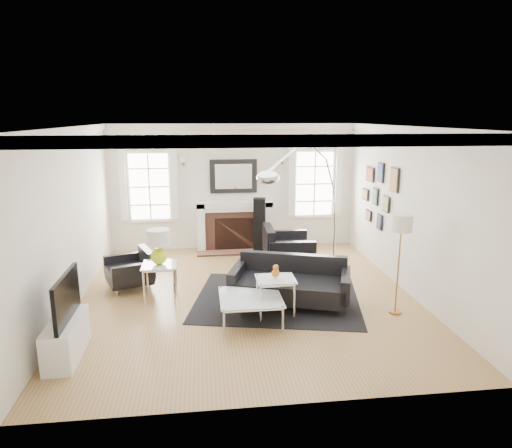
{
  "coord_description": "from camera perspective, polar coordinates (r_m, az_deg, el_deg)",
  "views": [
    {
      "loc": [
        -0.72,
        -7.16,
        2.97
      ],
      "look_at": [
        0.18,
        0.3,
        1.18
      ],
      "focal_mm": 32.0,
      "sensor_mm": 36.0,
      "label": 1
    }
  ],
  "objects": [
    {
      "name": "tv_unit",
      "position": [
        6.31,
        -22.61,
        -12.45
      ],
      "size": [
        0.35,
        1.0,
        1.09
      ],
      "color": "white",
      "rests_on": "floor"
    },
    {
      "name": "front_wall",
      "position": [
        4.5,
        2.74,
        -6.98
      ],
      "size": [
        5.5,
        0.04,
        2.8
      ],
      "primitive_type": "cube",
      "color": "beige",
      "rests_on": "floor"
    },
    {
      "name": "nesting_table",
      "position": [
        6.81,
        2.45,
        -7.79
      ],
      "size": [
        0.57,
        0.48,
        0.63
      ],
      "color": "silver",
      "rests_on": "floor"
    },
    {
      "name": "left_wall",
      "position": [
        7.61,
        -22.22,
        0.49
      ],
      "size": [
        0.04,
        6.0,
        2.8
      ],
      "primitive_type": "cube",
      "color": "beige",
      "rests_on": "floor"
    },
    {
      "name": "coffee_table",
      "position": [
        6.74,
        -0.7,
        -9.29
      ],
      "size": [
        0.9,
        0.9,
        0.4
      ],
      "color": "silver",
      "rests_on": "floor"
    },
    {
      "name": "armchair_right",
      "position": [
        9.09,
        3.68,
        -3.14
      ],
      "size": [
        0.95,
        1.05,
        0.69
      ],
      "color": "black",
      "rests_on": "floor"
    },
    {
      "name": "floor",
      "position": [
        7.78,
        -1.09,
        -9.01
      ],
      "size": [
        6.0,
        6.0,
        0.0
      ],
      "primitive_type": "plane",
      "color": "olive",
      "rests_on": "ground"
    },
    {
      "name": "gourd_lamp",
      "position": [
        7.52,
        -12.1,
        -2.51
      ],
      "size": [
        0.36,
        0.36,
        0.58
      ],
      "color": "#C6DB1B",
      "rests_on": "side_table_left"
    },
    {
      "name": "mantel_mirror",
      "position": [
        10.23,
        -2.83,
        5.97
      ],
      "size": [
        1.05,
        0.07,
        0.75
      ],
      "color": "black",
      "rests_on": "back_wall"
    },
    {
      "name": "sofa",
      "position": [
        7.43,
        4.34,
        -7.41
      ],
      "size": [
        2.04,
        1.39,
        0.61
      ],
      "color": "black",
      "rests_on": "floor"
    },
    {
      "name": "window_left",
      "position": [
        10.28,
        -13.19,
        4.6
      ],
      "size": [
        1.24,
        0.15,
        1.62
      ],
      "color": "white",
      "rests_on": "back_wall"
    },
    {
      "name": "speaker_tower",
      "position": [
        9.84,
        0.43,
        -0.36
      ],
      "size": [
        0.29,
        0.29,
        1.26
      ],
      "primitive_type": "cube",
      "rotation": [
        0.0,
        0.0,
        -0.19
      ],
      "color": "black",
      "rests_on": "floor"
    },
    {
      "name": "armchair_left",
      "position": [
        8.36,
        -15.23,
        -5.63
      ],
      "size": [
        0.97,
        1.03,
        0.56
      ],
      "color": "black",
      "rests_on": "floor"
    },
    {
      "name": "gallery_wall",
      "position": [
        9.24,
        15.06,
        4.0
      ],
      "size": [
        0.04,
        1.73,
        1.29
      ],
      "color": "black",
      "rests_on": "right_wall"
    },
    {
      "name": "arc_floor_lamp",
      "position": [
        7.97,
        6.09,
        1.91
      ],
      "size": [
        1.82,
        1.68,
        2.57
      ],
      "color": "silver",
      "rests_on": "floor"
    },
    {
      "name": "stick_floor_lamp",
      "position": [
        7.07,
        17.71,
        -0.5
      ],
      "size": [
        0.32,
        0.32,
        1.56
      ],
      "color": "#A37138",
      "rests_on": "floor"
    },
    {
      "name": "side_table_left",
      "position": [
        7.65,
        -11.94,
        -5.71
      ],
      "size": [
        0.56,
        0.56,
        0.61
      ],
      "color": "silver",
      "rests_on": "floor"
    },
    {
      "name": "window_right",
      "position": [
        10.54,
        7.31,
        5.05
      ],
      "size": [
        1.24,
        0.15,
        1.62
      ],
      "color": "white",
      "rests_on": "back_wall"
    },
    {
      "name": "right_wall",
      "position": [
        8.11,
        18.58,
        1.55
      ],
      "size": [
        0.04,
        6.0,
        2.8
      ],
      "primitive_type": "cube",
      "color": "beige",
      "rests_on": "floor"
    },
    {
      "name": "area_rug",
      "position": [
        7.69,
        2.66,
        -9.28
      ],
      "size": [
        3.06,
        2.72,
        0.01
      ],
      "primitive_type": "cube",
      "rotation": [
        0.0,
        0.0,
        -0.21
      ],
      "color": "black",
      "rests_on": "floor"
    },
    {
      "name": "ceiling",
      "position": [
        7.2,
        -1.2,
        12.06
      ],
      "size": [
        5.5,
        6.0,
        0.02
      ],
      "primitive_type": "cube",
      "color": "white",
      "rests_on": "back_wall"
    },
    {
      "name": "crown_molding",
      "position": [
        7.2,
        -1.19,
        11.58
      ],
      "size": [
        5.5,
        6.0,
        0.12
      ],
      "primitive_type": "cube",
      "color": "white",
      "rests_on": "back_wall"
    },
    {
      "name": "fireplace",
      "position": [
        10.27,
        -2.69,
        -0.28
      ],
      "size": [
        1.7,
        0.69,
        1.11
      ],
      "color": "white",
      "rests_on": "floor"
    },
    {
      "name": "back_wall",
      "position": [
        10.31,
        -2.83,
        4.63
      ],
      "size": [
        5.5,
        0.04,
        2.8
      ],
      "primitive_type": "cube",
      "color": "beige",
      "rests_on": "floor"
    },
    {
      "name": "orange_vase",
      "position": [
        6.73,
        2.47,
        -5.97
      ],
      "size": [
        0.12,
        0.12,
        0.19
      ],
      "color": "#CC6B1A",
      "rests_on": "nesting_table"
    }
  ]
}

